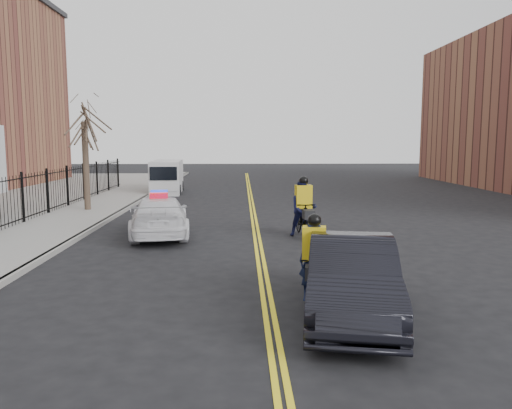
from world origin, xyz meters
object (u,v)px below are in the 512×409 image
object	(u,v)px
cargo_van	(167,177)
cyclist_near	(314,270)
police_cruiser	(160,216)
cyclist_far	(303,213)
dark_sedan	(352,278)

from	to	relation	value
cargo_van	cyclist_near	distance (m)	22.70
police_cruiser	cargo_van	world-z (taller)	cargo_van
cargo_van	cyclist_far	bearing A→B (deg)	-68.62
dark_sedan	cyclist_near	size ratio (longest dim) A/B	2.34
police_cruiser	cyclist_far	xyz separation A→B (m)	(4.97, -0.22, 0.13)
dark_sedan	cargo_van	xyz separation A→B (m)	(-6.79, 22.79, 0.26)
police_cruiser	cyclist_near	size ratio (longest dim) A/B	2.59
cyclist_far	cargo_van	bearing A→B (deg)	108.50
dark_sedan	police_cruiser	bearing A→B (deg)	130.91
cargo_van	cyclist_near	size ratio (longest dim) A/B	2.58
police_cruiser	cargo_van	distance (m)	14.74
police_cruiser	cargo_van	size ratio (longest dim) A/B	1.00
cyclist_near	cyclist_far	world-z (taller)	cyclist_far
cargo_van	cyclist_far	distance (m)	16.35
cyclist_near	dark_sedan	bearing A→B (deg)	-49.82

